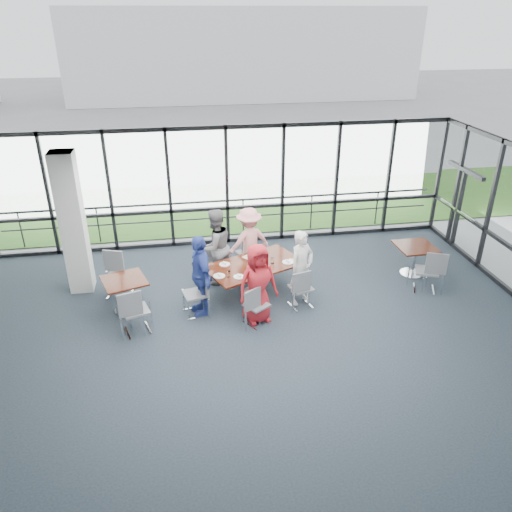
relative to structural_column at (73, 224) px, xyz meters
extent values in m
cube|color=#1D262F|center=(3.60, -3.00, -1.61)|extent=(12.00, 10.00, 0.02)
cube|color=white|center=(3.60, -3.00, 1.60)|extent=(12.00, 10.00, 0.04)
cube|color=white|center=(3.60, 2.00, 0.00)|extent=(12.00, 0.10, 3.20)
cube|color=black|center=(9.60, 0.75, -0.55)|extent=(0.12, 1.60, 2.10)
cube|color=silver|center=(0.00, 0.00, 0.00)|extent=(0.50, 0.50, 3.20)
cube|color=gray|center=(3.60, 7.00, -1.62)|extent=(80.00, 70.00, 0.02)
cube|color=#255D18|center=(3.60, 5.00, -1.59)|extent=(80.00, 5.00, 0.01)
cube|color=silver|center=(7.60, 29.00, 1.40)|extent=(24.00, 10.00, 6.00)
cylinder|color=#2D2D33|center=(3.60, 2.60, -1.10)|extent=(12.00, 0.06, 0.06)
cube|color=#36140C|center=(3.85, -0.90, -0.87)|extent=(2.38, 1.90, 0.04)
cylinder|color=silver|center=(3.85, -0.90, -1.25)|extent=(0.12, 0.12, 0.71)
cylinder|color=silver|center=(3.85, -0.90, -1.59)|extent=(0.56, 0.56, 0.03)
cube|color=#36140C|center=(1.07, -1.16, -0.87)|extent=(1.07, 1.07, 0.04)
cylinder|color=silver|center=(1.07, -1.16, -1.25)|extent=(0.12, 0.12, 0.71)
cube|color=#36140C|center=(7.79, -0.60, -0.87)|extent=(0.89, 0.89, 0.04)
cylinder|color=silver|center=(7.79, -0.60, -1.25)|extent=(0.12, 0.12, 0.71)
imported|color=#A91C23|center=(3.76, -1.94, -0.75)|extent=(0.94, 0.73, 1.70)
imported|color=silver|center=(4.80, -1.40, -0.76)|extent=(0.75, 0.69, 1.68)
imported|color=slate|center=(3.06, -0.20, -0.69)|extent=(1.04, 0.92, 1.81)
imported|color=pink|center=(3.90, 0.13, -0.76)|extent=(1.20, 0.88, 1.67)
imported|color=#2C4094|center=(2.64, -1.45, -0.72)|extent=(0.79, 1.14, 1.76)
cylinder|color=white|center=(3.45, -1.43, -0.84)|extent=(0.24, 0.24, 0.01)
cylinder|color=white|center=(4.61, -0.94, -0.84)|extent=(0.25, 0.25, 0.01)
cylinder|color=white|center=(3.21, -0.81, -0.84)|extent=(0.24, 0.24, 0.01)
cylinder|color=white|center=(4.13, -0.37, -0.84)|extent=(0.25, 0.25, 0.01)
cylinder|color=white|center=(3.04, -1.33, -0.84)|extent=(0.25, 0.25, 0.01)
cylinder|color=white|center=(3.69, -1.22, -0.78)|extent=(0.07, 0.07, 0.14)
cylinder|color=white|center=(4.26, -0.92, -0.78)|extent=(0.07, 0.07, 0.14)
cylinder|color=white|center=(3.78, -0.64, -0.77)|extent=(0.08, 0.08, 0.15)
cylinder|color=white|center=(3.24, -1.39, -0.78)|extent=(0.07, 0.07, 0.13)
cube|color=white|center=(3.93, -1.39, -0.85)|extent=(0.37, 0.36, 0.00)
cube|color=white|center=(4.79, -0.89, -0.85)|extent=(0.31, 0.25, 0.00)
cube|color=white|center=(3.81, -0.50, -0.85)|extent=(0.38, 0.36, 0.00)
cube|color=black|center=(3.93, -0.87, -0.83)|extent=(0.10, 0.07, 0.04)
cylinder|color=#AE2414|center=(3.84, -0.80, -0.76)|extent=(0.06, 0.06, 0.18)
cylinder|color=#23723C|center=(3.88, -0.87, -0.75)|extent=(0.05, 0.05, 0.20)
camera|label=1|loc=(2.30, -10.54, 4.19)|focal=35.00mm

